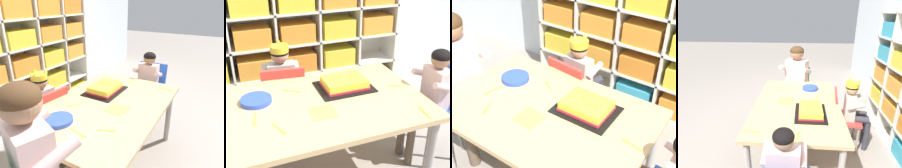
# 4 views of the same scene
# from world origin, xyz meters

# --- Properties ---
(storage_cubby_shelf) EXTENTS (2.10, 0.32, 1.51)m
(storage_cubby_shelf) POSITION_xyz_m (0.17, 1.22, 0.75)
(storage_cubby_shelf) COLOR silver
(storage_cubby_shelf) RESTS_ON ground
(activity_table) EXTENTS (1.30, 0.88, 0.60)m
(activity_table) POSITION_xyz_m (0.00, 0.00, 0.54)
(activity_table) COLOR tan
(activity_table) RESTS_ON ground
(classroom_chair_blue) EXTENTS (0.38, 0.35, 0.68)m
(classroom_chair_blue) POSITION_xyz_m (-0.15, 0.52, 0.40)
(classroom_chair_blue) COLOR red
(classroom_chair_blue) RESTS_ON ground
(child_with_crown) EXTENTS (0.31, 0.32, 0.84)m
(child_with_crown) POSITION_xyz_m (-0.13, 0.63, 0.52)
(child_with_crown) COLOR #B2ADA3
(child_with_crown) RESTS_ON ground
(classroom_chair_adult_side) EXTENTS (0.41, 0.39, 0.74)m
(classroom_chair_adult_side) POSITION_xyz_m (-0.83, -0.02, 0.46)
(classroom_chair_adult_side) COLOR #238451
(classroom_chair_adult_side) RESTS_ON ground
(adult_helper_seated) EXTENTS (0.49, 0.47, 1.07)m
(adult_helper_seated) POSITION_xyz_m (-0.72, -0.06, 0.67)
(adult_helper_seated) COLOR beige
(adult_helper_seated) RESTS_ON ground
(birthday_cake_on_tray) EXTENTS (0.38, 0.29, 0.11)m
(birthday_cake_on_tray) POSITION_xyz_m (0.20, 0.14, 0.63)
(birthday_cake_on_tray) COLOR black
(birthday_cake_on_tray) RESTS_ON activity_table
(paper_plate_stack) EXTENTS (0.20, 0.20, 0.03)m
(paper_plate_stack) POSITION_xyz_m (-0.39, 0.15, 0.62)
(paper_plate_stack) COLOR blue
(paper_plate_stack) RESTS_ON activity_table
(paper_napkin_square) EXTENTS (0.16, 0.16, 0.00)m
(paper_napkin_square) POSITION_xyz_m (-0.04, -0.12, 0.60)
(paper_napkin_square) COLOR #F4DB4C
(paper_napkin_square) RESTS_ON activity_table
(fork_beside_plate_stack) EXTENTS (0.04, 0.14, 0.00)m
(fork_beside_plate_stack) POSITION_xyz_m (-0.43, -0.05, 0.61)
(fork_beside_plate_stack) COLOR yellow
(fork_beside_plate_stack) RESTS_ON activity_table
(fork_scattered_mid_table) EXTENTS (0.06, 0.12, 0.00)m
(fork_scattered_mid_table) POSITION_xyz_m (-0.31, -0.20, 0.61)
(fork_scattered_mid_table) COLOR yellow
(fork_scattered_mid_table) RESTS_ON activity_table
(fork_near_child_seat) EXTENTS (0.13, 0.04, 0.00)m
(fork_near_child_seat) POSITION_xyz_m (0.55, 0.03, 0.61)
(fork_near_child_seat) COLOR yellow
(fork_near_child_seat) RESTS_ON activity_table
(fork_by_napkin) EXTENTS (0.12, 0.08, 0.00)m
(fork_by_napkin) POSITION_xyz_m (-0.15, 0.22, 0.61)
(fork_by_napkin) COLOR yellow
(fork_by_napkin) RESTS_ON activity_table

